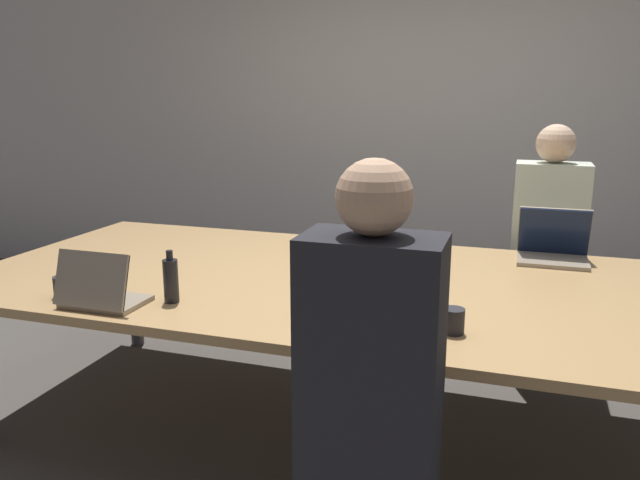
{
  "coord_description": "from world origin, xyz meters",
  "views": [
    {
      "loc": [
        0.72,
        -2.63,
        1.6
      ],
      "look_at": [
        -0.17,
        0.1,
        0.92
      ],
      "focal_mm": 35.0,
      "sensor_mm": 36.0,
      "label": 1
    }
  ],
  "objects_px": {
    "person_near_midright": "(370,409)",
    "cup_near_midright": "(453,321)",
    "person_far_right": "(546,254)",
    "laptop_near_left": "(99,291)",
    "bottle_near_left": "(171,280)",
    "laptop_far_right": "(553,246)",
    "bottle_near_midright": "(326,283)",
    "laptop_near_midright": "(388,310)",
    "cup_near_left": "(63,287)",
    "stapler": "(312,288)"
  },
  "relations": [
    {
      "from": "bottle_near_left",
      "to": "laptop_near_midright",
      "type": "height_order",
      "value": "laptop_near_midright"
    },
    {
      "from": "stapler",
      "to": "person_near_midright",
      "type": "bearing_deg",
      "value": -69.43
    },
    {
      "from": "bottle_near_midright",
      "to": "bottle_near_left",
      "type": "bearing_deg",
      "value": -171.15
    },
    {
      "from": "laptop_far_right",
      "to": "stapler",
      "type": "relative_size",
      "value": 2.23
    },
    {
      "from": "stapler",
      "to": "person_far_right",
      "type": "bearing_deg",
      "value": 43.94
    },
    {
      "from": "person_near_midright",
      "to": "cup_near_midright",
      "type": "distance_m",
      "value": 0.54
    },
    {
      "from": "bottle_near_left",
      "to": "laptop_near_midright",
      "type": "bearing_deg",
      "value": -2.66
    },
    {
      "from": "bottle_near_midright",
      "to": "stapler",
      "type": "distance_m",
      "value": 0.23
    },
    {
      "from": "laptop_near_left",
      "to": "cup_near_midright",
      "type": "relative_size",
      "value": 3.48
    },
    {
      "from": "person_near_midright",
      "to": "laptop_far_right",
      "type": "bearing_deg",
      "value": -108.49
    },
    {
      "from": "bottle_near_left",
      "to": "laptop_near_midright",
      "type": "distance_m",
      "value": 0.9
    },
    {
      "from": "bottle_near_midright",
      "to": "stapler",
      "type": "bearing_deg",
      "value": 123.47
    },
    {
      "from": "cup_near_left",
      "to": "cup_near_midright",
      "type": "distance_m",
      "value": 1.6
    },
    {
      "from": "bottle_near_midright",
      "to": "laptop_near_midright",
      "type": "bearing_deg",
      "value": -27.02
    },
    {
      "from": "cup_near_left",
      "to": "person_far_right",
      "type": "bearing_deg",
      "value": 40.58
    },
    {
      "from": "cup_near_midright",
      "to": "person_far_right",
      "type": "bearing_deg",
      "value": 77.15
    },
    {
      "from": "cup_near_midright",
      "to": "bottle_near_midright",
      "type": "height_order",
      "value": "bottle_near_midright"
    },
    {
      "from": "bottle_near_left",
      "to": "bottle_near_midright",
      "type": "bearing_deg",
      "value": 8.85
    },
    {
      "from": "person_far_right",
      "to": "stapler",
      "type": "distance_m",
      "value": 1.64
    },
    {
      "from": "bottle_near_left",
      "to": "person_far_right",
      "type": "xyz_separation_m",
      "value": [
        1.49,
        1.59,
        -0.17
      ]
    },
    {
      "from": "bottle_near_left",
      "to": "laptop_near_midright",
      "type": "relative_size",
      "value": 0.7
    },
    {
      "from": "laptop_far_right",
      "to": "person_far_right",
      "type": "xyz_separation_m",
      "value": [
        -0.01,
        0.43,
        -0.15
      ]
    },
    {
      "from": "bottle_near_midright",
      "to": "stapler",
      "type": "height_order",
      "value": "bottle_near_midright"
    },
    {
      "from": "stapler",
      "to": "laptop_near_left",
      "type": "bearing_deg",
      "value": -159.83
    },
    {
      "from": "laptop_near_left",
      "to": "stapler",
      "type": "relative_size",
      "value": 2.04
    },
    {
      "from": "bottle_near_left",
      "to": "person_near_midright",
      "type": "height_order",
      "value": "person_near_midright"
    },
    {
      "from": "person_far_right",
      "to": "person_near_midright",
      "type": "xyz_separation_m",
      "value": [
        -0.54,
        -2.07,
        0.0
      ]
    },
    {
      "from": "laptop_near_midright",
      "to": "bottle_near_midright",
      "type": "xyz_separation_m",
      "value": [
        -0.27,
        0.14,
        0.03
      ]
    },
    {
      "from": "person_far_right",
      "to": "laptop_near_midright",
      "type": "distance_m",
      "value": 1.74
    },
    {
      "from": "cup_near_left",
      "to": "laptop_far_right",
      "type": "xyz_separation_m",
      "value": [
        1.96,
        1.25,
        0.03
      ]
    },
    {
      "from": "laptop_near_left",
      "to": "bottle_near_left",
      "type": "relative_size",
      "value": 1.46
    },
    {
      "from": "person_near_midright",
      "to": "laptop_near_midright",
      "type": "bearing_deg",
      "value": -84.28
    },
    {
      "from": "stapler",
      "to": "laptop_near_midright",
      "type": "bearing_deg",
      "value": -48.47
    },
    {
      "from": "person_far_right",
      "to": "person_near_midright",
      "type": "distance_m",
      "value": 2.14
    },
    {
      "from": "laptop_far_right",
      "to": "stapler",
      "type": "xyz_separation_m",
      "value": [
        -0.99,
        -0.89,
        -0.05
      ]
    },
    {
      "from": "cup_near_left",
      "to": "bottle_near_left",
      "type": "xyz_separation_m",
      "value": [
        0.47,
        0.08,
        0.05
      ]
    },
    {
      "from": "laptop_near_left",
      "to": "cup_near_left",
      "type": "height_order",
      "value": "laptop_near_left"
    },
    {
      "from": "cup_near_left",
      "to": "bottle_near_midright",
      "type": "bearing_deg",
      "value": 9.39
    },
    {
      "from": "cup_near_left",
      "to": "laptop_far_right",
      "type": "height_order",
      "value": "laptop_far_right"
    },
    {
      "from": "laptop_near_left",
      "to": "person_far_right",
      "type": "relative_size",
      "value": 0.22
    },
    {
      "from": "cup_near_midright",
      "to": "person_near_midright",
      "type": "bearing_deg",
      "value": -110.11
    },
    {
      "from": "cup_near_left",
      "to": "cup_near_midright",
      "type": "height_order",
      "value": "cup_near_midright"
    },
    {
      "from": "laptop_far_right",
      "to": "laptop_near_midright",
      "type": "distance_m",
      "value": 1.34
    },
    {
      "from": "laptop_near_midright",
      "to": "cup_near_midright",
      "type": "xyz_separation_m",
      "value": [
        0.23,
        0.05,
        -0.03
      ]
    },
    {
      "from": "laptop_far_right",
      "to": "laptop_near_midright",
      "type": "relative_size",
      "value": 1.12
    },
    {
      "from": "laptop_far_right",
      "to": "person_far_right",
      "type": "bearing_deg",
      "value": 91.3
    },
    {
      "from": "cup_near_left",
      "to": "person_far_right",
      "type": "xyz_separation_m",
      "value": [
        1.95,
        1.67,
        -0.12
      ]
    },
    {
      "from": "laptop_far_right",
      "to": "bottle_near_midright",
      "type": "height_order",
      "value": "laptop_far_right"
    },
    {
      "from": "laptop_near_midright",
      "to": "person_far_right",
      "type": "bearing_deg",
      "value": -109.72
    },
    {
      "from": "person_far_right",
      "to": "bottle_near_midright",
      "type": "xyz_separation_m",
      "value": [
        -0.86,
        -1.49,
        0.18
      ]
    }
  ]
}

